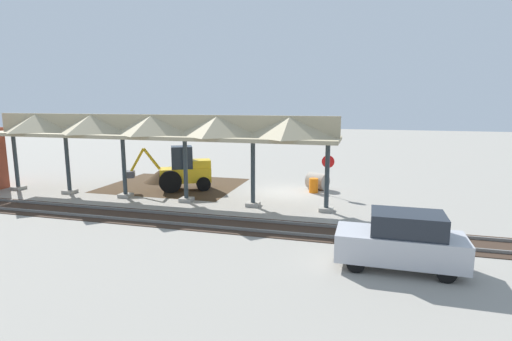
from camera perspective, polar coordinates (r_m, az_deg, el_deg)
name	(u,v)px	position (r m, az deg, el deg)	size (l,w,h in m)	color
ground_plane	(287,193)	(25.04, 4.44, -3.16)	(120.00, 120.00, 0.00)	gray
dirt_work_zone	(174,185)	(27.65, -11.65, -2.08)	(8.72, 7.00, 0.01)	#42301E
platform_canopy	(152,127)	(23.43, -14.60, 5.99)	(20.92, 3.20, 4.90)	#9E998E
rail_tracks	(257,226)	(18.25, 0.15, -8.00)	(60.00, 2.58, 0.15)	slate
stop_sign	(328,166)	(24.40, 10.24, 0.57)	(0.76, 0.06, 2.43)	gray
backhoe	(183,170)	(25.93, -10.40, 0.00)	(5.22, 3.50, 2.82)	yellow
dirt_mound	(163,181)	(29.15, -13.14, -1.53)	(5.41, 5.41, 1.96)	#42301E
concrete_pipe	(317,181)	(26.10, 8.76, -1.51)	(1.57, 1.49, 1.06)	#9E9384
distant_parked_car	(401,241)	(14.51, 20.06, -9.42)	(4.22, 1.81, 1.98)	#B7B7BC
traffic_barrel	(314,186)	(25.12, 8.23, -2.14)	(0.56, 0.56, 0.90)	orange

